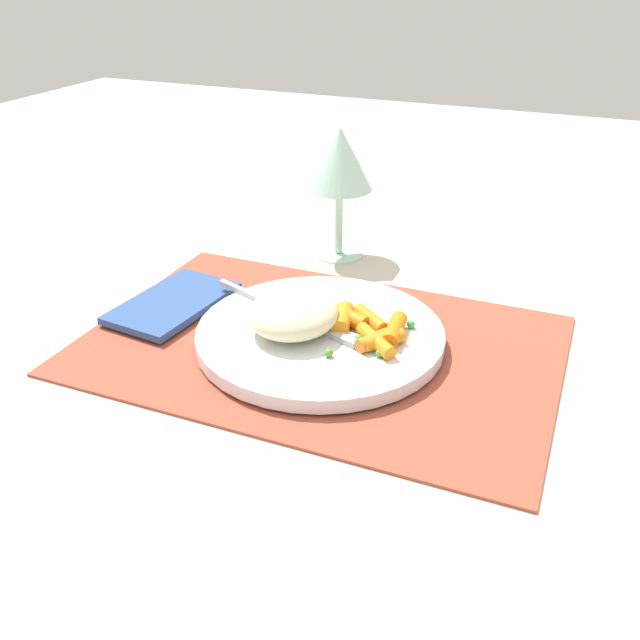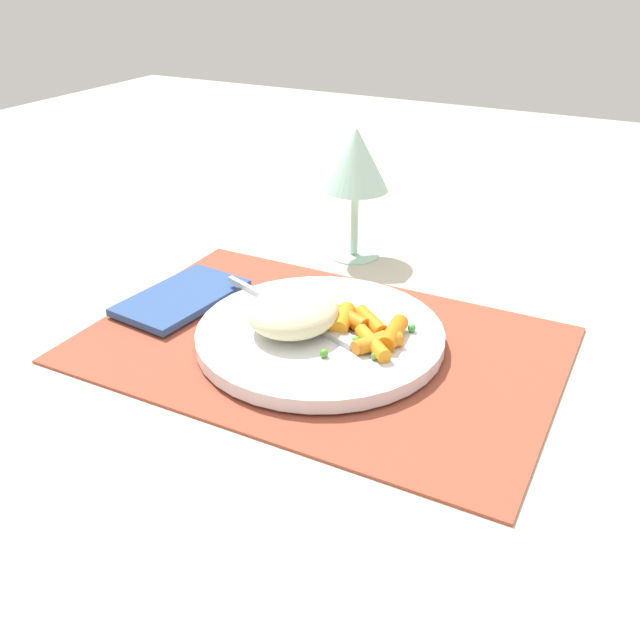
{
  "view_description": "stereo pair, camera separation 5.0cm",
  "coord_description": "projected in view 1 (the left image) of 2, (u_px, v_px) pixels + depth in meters",
  "views": [
    {
      "loc": [
        0.23,
        -0.55,
        0.36
      ],
      "look_at": [
        0.0,
        0.0,
        0.03
      ],
      "focal_mm": 38.87,
      "sensor_mm": 36.0,
      "label": 1
    },
    {
      "loc": [
        0.27,
        -0.53,
        0.36
      ],
      "look_at": [
        0.0,
        0.0,
        0.03
      ],
      "focal_mm": 38.87,
      "sensor_mm": 36.0,
      "label": 2
    }
  ],
  "objects": [
    {
      "name": "wine_glass",
      "position": [
        340.0,
        163.0,
        0.84
      ],
      "size": [
        0.08,
        0.08,
        0.16
      ],
      "color": "#B2E0CC",
      "rests_on": "ground_plane"
    },
    {
      "name": "plate",
      "position": [
        320.0,
        335.0,
        0.69
      ],
      "size": [
        0.25,
        0.25,
        0.01
      ],
      "primitive_type": "cylinder",
      "color": "white",
      "rests_on": "placemat"
    },
    {
      "name": "napkin",
      "position": [
        173.0,
        303.0,
        0.76
      ],
      "size": [
        0.1,
        0.15,
        0.01
      ],
      "primitive_type": "cube",
      "rotation": [
        0.0,
        0.0,
        -0.11
      ],
      "color": "#33518C",
      "rests_on": "placemat"
    },
    {
      "name": "carrot_portion",
      "position": [
        368.0,
        328.0,
        0.67
      ],
      "size": [
        0.09,
        0.08,
        0.02
      ],
      "color": "orange",
      "rests_on": "plate"
    },
    {
      "name": "pea_scatter",
      "position": [
        367.0,
        333.0,
        0.67
      ],
      "size": [
        0.06,
        0.09,
        0.01
      ],
      "color": "#55A82F",
      "rests_on": "plate"
    },
    {
      "name": "rice_mound",
      "position": [
        293.0,
        313.0,
        0.67
      ],
      "size": [
        0.09,
        0.09,
        0.04
      ],
      "primitive_type": "ellipsoid",
      "color": "beige",
      "rests_on": "plate"
    },
    {
      "name": "fork",
      "position": [
        299.0,
        317.0,
        0.7
      ],
      "size": [
        0.19,
        0.08,
        0.01
      ],
      "color": "#BDBDBD",
      "rests_on": "plate"
    },
    {
      "name": "placemat",
      "position": [
        320.0,
        344.0,
        0.69
      ],
      "size": [
        0.46,
        0.31,
        0.01
      ],
      "primitive_type": "cube",
      "color": "#9E4733",
      "rests_on": "ground_plane"
    },
    {
      "name": "ground_plane",
      "position": [
        320.0,
        346.0,
        0.7
      ],
      "size": [
        2.4,
        2.4,
        0.0
      ],
      "primitive_type": "plane",
      "color": "beige"
    }
  ]
}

